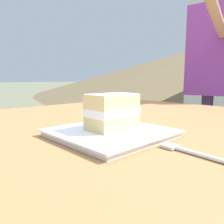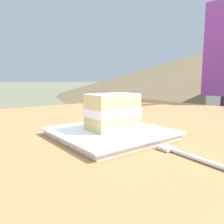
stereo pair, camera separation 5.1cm
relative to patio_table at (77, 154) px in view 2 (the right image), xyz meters
The scene contains 4 objects.
patio_table is the anchor object (origin of this frame).
dessert_plate 0.19m from the patio_table, 91.61° to the left, with size 0.24×0.24×0.02m.
cake_slice 0.21m from the patio_table, 93.53° to the left, with size 0.12×0.08×0.08m.
dessert_fork 0.38m from the patio_table, 92.75° to the left, with size 0.03×0.17×0.01m.
Camera 2 is at (0.30, 0.56, 0.89)m, focal length 35.51 mm.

